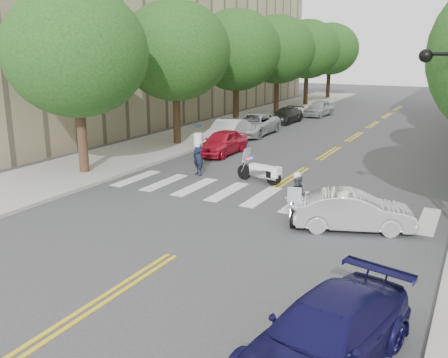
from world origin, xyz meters
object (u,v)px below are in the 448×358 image
Objects in this scene: motorcycle_police at (297,199)px; sedan_blue at (326,335)px; officer_standing at (198,155)px; motorcycle_parked at (262,172)px; convertible at (353,211)px.

motorcycle_police reaches higher than sedan_blue.
motorcycle_parked is at bearing 33.08° from officer_standing.
motorcycle_parked is 0.48× the size of sedan_blue.
officer_standing reaches higher than motorcycle_parked.
motorcycle_parked is at bearing 30.78° from convertible.
motorcycle_parked is at bearing 132.12° from sedan_blue.
motorcycle_police is at bearing -131.96° from motorcycle_parked.
motorcycle_police reaches higher than motorcycle_parked.
officer_standing reaches higher than motorcycle_police.
motorcycle_parked is 13.04m from sedan_blue.
officer_standing is at bearing 143.30° from sedan_blue.
motorcycle_parked is at bearing -65.48° from motorcycle_police.
convertible is at bearing 166.09° from motorcycle_police.
motorcycle_parked is 1.17× the size of officer_standing.
sedan_blue is at bearing 169.61° from convertible.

